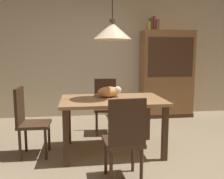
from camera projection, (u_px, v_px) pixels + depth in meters
name	position (u px, v px, depth m)	size (l,w,h in m)	color
ground	(121.00, 167.00, 2.95)	(10.00, 10.00, 0.00)	#998466
back_wall	(100.00, 50.00, 5.34)	(6.40, 0.10, 2.90)	beige
dining_table	(112.00, 106.00, 3.36)	(1.40, 0.90, 0.75)	#A87A4C
chair_left_side	(28.00, 119.00, 3.22)	(0.41, 0.41, 0.93)	#472D1E
chair_far_back	(106.00, 103.00, 4.24)	(0.42, 0.42, 0.93)	#472D1E
chair_near_front	(125.00, 137.00, 2.52)	(0.42, 0.42, 0.93)	#472D1E
cat_sleeping	(109.00, 92.00, 3.47)	(0.41, 0.32, 0.16)	#E59951
pendant_lamp	(112.00, 31.00, 3.21)	(0.52, 0.52, 1.30)	beige
hutch_bookcase	(166.00, 76.00, 5.29)	(1.12, 0.45, 1.85)	olive
book_yellow_short	(148.00, 26.00, 5.08)	(0.04, 0.20, 0.18)	gold
book_green_slim	(151.00, 24.00, 5.08)	(0.03, 0.20, 0.26)	#427A4C
book_red_tall	(153.00, 24.00, 5.09)	(0.04, 0.22, 0.28)	#B73833
book_brown_thick	(156.00, 25.00, 5.10)	(0.06, 0.24, 0.22)	brown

